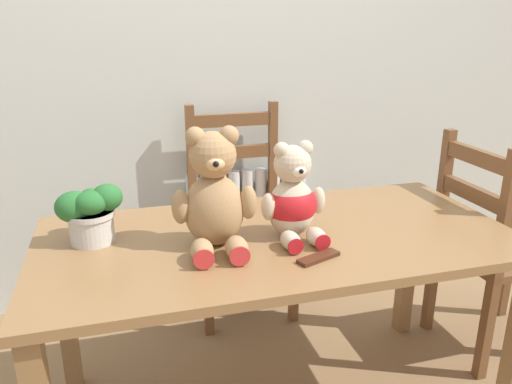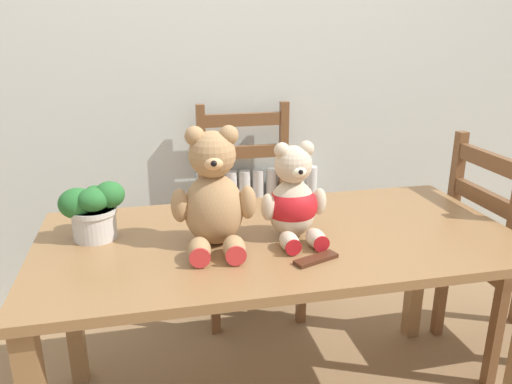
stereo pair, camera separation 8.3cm
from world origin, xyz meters
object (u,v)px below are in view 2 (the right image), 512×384
at_px(potted_plant, 93,209).
at_px(chocolate_bar, 316,259).
at_px(teddy_bear_left, 214,196).
at_px(wooden_chair_behind, 249,213).
at_px(wooden_chair_side, 507,256).
at_px(teddy_bear_right, 293,201).

relative_size(potted_plant, chocolate_bar, 1.46).
relative_size(teddy_bear_left, chocolate_bar, 2.67).
bearing_deg(chocolate_bar, wooden_chair_behind, 89.93).
xyz_separation_m(wooden_chair_side, teddy_bear_left, (-1.22, -0.15, 0.40)).
bearing_deg(potted_plant, teddy_bear_left, -19.95).
bearing_deg(chocolate_bar, teddy_bear_right, 95.47).
height_order(wooden_chair_side, teddy_bear_left, teddy_bear_left).
bearing_deg(teddy_bear_right, chocolate_bar, 91.62).
height_order(teddy_bear_left, teddy_bear_right, teddy_bear_left).
xyz_separation_m(potted_plant, chocolate_bar, (0.64, -0.31, -0.09)).
bearing_deg(wooden_chair_behind, potted_plant, 45.64).
distance_m(teddy_bear_left, chocolate_bar, 0.36).
height_order(teddy_bear_left, potted_plant, teddy_bear_left).
bearing_deg(wooden_chair_side, wooden_chair_behind, -123.95).
bearing_deg(potted_plant, chocolate_bar, -25.95).
relative_size(wooden_chair_side, teddy_bear_right, 3.02).
xyz_separation_m(wooden_chair_side, potted_plant, (-1.59, -0.02, 0.34)).
xyz_separation_m(teddy_bear_left, teddy_bear_right, (0.25, 0.01, -0.04)).
relative_size(teddy_bear_right, chocolate_bar, 2.24).
height_order(wooden_chair_side, chocolate_bar, wooden_chair_side).
relative_size(wooden_chair_behind, teddy_bear_left, 2.68).
relative_size(teddy_bear_left, teddy_bear_right, 1.19).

